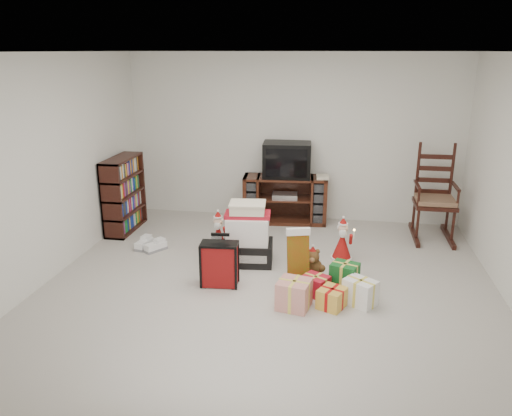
{
  "coord_description": "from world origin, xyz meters",
  "views": [
    {
      "loc": [
        0.71,
        -4.96,
        2.52
      ],
      "look_at": [
        -0.24,
        0.6,
        0.73
      ],
      "focal_mm": 35.0,
      "sensor_mm": 36.0,
      "label": 1
    }
  ],
  "objects": [
    {
      "name": "gift_pile",
      "position": [
        -0.35,
        0.63,
        0.33
      ],
      "size": [
        0.65,
        0.5,
        0.76
      ],
      "rotation": [
        0.0,
        0.0,
        0.11
      ],
      "color": "black",
      "rests_on": "floor"
    },
    {
      "name": "stocking",
      "position": [
        0.31,
        0.15,
        0.33
      ],
      "size": [
        0.33,
        0.21,
        0.66
      ],
      "primitive_type": null,
      "rotation": [
        0.0,
        0.0,
        0.28
      ],
      "color": "#0F790D",
      "rests_on": "floor"
    },
    {
      "name": "mrs_claus_figurine",
      "position": [
        -0.8,
        0.95,
        0.21
      ],
      "size": [
        0.27,
        0.25,
        0.55
      ],
      "color": "maroon",
      "rests_on": "floor"
    },
    {
      "name": "sneaker_pair",
      "position": [
        -1.71,
        0.84,
        0.05
      ],
      "size": [
        0.42,
        0.32,
        0.11
      ],
      "rotation": [
        0.0,
        0.0,
        -0.34
      ],
      "color": "white",
      "rests_on": "floor"
    },
    {
      "name": "red_suitcase",
      "position": [
        -0.54,
        -0.04,
        0.26
      ],
      "size": [
        0.4,
        0.23,
        0.59
      ],
      "rotation": [
        0.0,
        0.0,
        0.08
      ],
      "color": "maroon",
      "rests_on": "floor"
    },
    {
      "name": "bookshelf",
      "position": [
        -2.32,
        1.51,
        0.52
      ],
      "size": [
        0.29,
        0.88,
        1.08
      ],
      "color": "#34140E",
      "rests_on": "floor"
    },
    {
      "name": "rocking_chair",
      "position": [
        2.03,
        1.98,
        0.46
      ],
      "size": [
        0.54,
        0.9,
        1.36
      ],
      "rotation": [
        0.0,
        0.0,
        -0.0
      ],
      "color": "#34140E",
      "rests_on": "floor"
    },
    {
      "name": "room",
      "position": [
        0.0,
        0.0,
        1.25
      ],
      "size": [
        5.01,
        5.01,
        2.51
      ],
      "color": "#B8B1A8",
      "rests_on": "ground"
    },
    {
      "name": "gift_cluster",
      "position": [
        0.71,
        -0.21,
        0.14
      ],
      "size": [
        0.82,
        0.93,
        0.28
      ],
      "color": "#AE1323",
      "rests_on": "floor"
    },
    {
      "name": "crt_television",
      "position": [
        -0.06,
        2.26,
        0.97
      ],
      "size": [
        0.73,
        0.56,
        0.51
      ],
      "rotation": [
        0.0,
        0.0,
        0.08
      ],
      "color": "black",
      "rests_on": "tv_stand"
    },
    {
      "name": "santa_figurine",
      "position": [
        0.79,
        0.92,
        0.22
      ],
      "size": [
        0.27,
        0.26,
        0.56
      ],
      "color": "maroon",
      "rests_on": "floor"
    },
    {
      "name": "teddy_bear",
      "position": [
        0.46,
        0.34,
        0.16
      ],
      "size": [
        0.24,
        0.21,
        0.35
      ],
      "color": "brown",
      "rests_on": "floor"
    },
    {
      "name": "tv_stand",
      "position": [
        -0.08,
        2.25,
        0.36
      ],
      "size": [
        1.28,
        0.55,
        0.71
      ],
      "rotation": [
        0.0,
        0.0,
        0.09
      ],
      "color": "#4F2616",
      "rests_on": "floor"
    }
  ]
}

